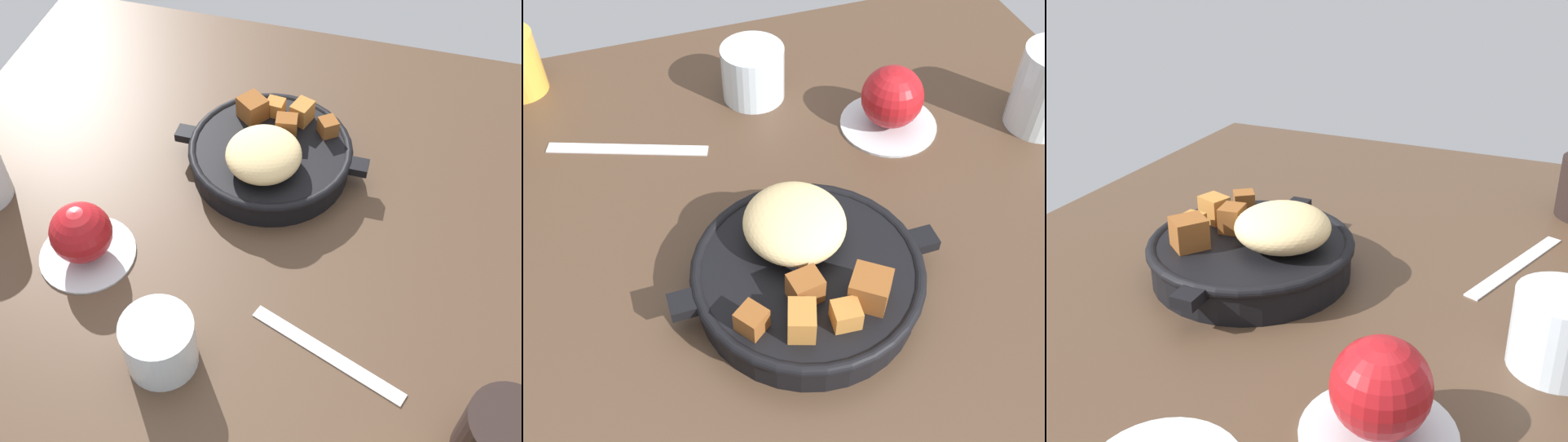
# 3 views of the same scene
# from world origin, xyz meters

# --- Properties ---
(ground_plane) EXTENTS (0.98, 0.80, 0.02)m
(ground_plane) POSITION_xyz_m (0.00, 0.00, -0.01)
(ground_plane) COLOR #473323
(cast_iron_skillet) EXTENTS (0.26, 0.22, 0.08)m
(cast_iron_skillet) POSITION_xyz_m (0.03, -0.07, 0.03)
(cast_iron_skillet) COLOR black
(cast_iron_skillet) RESTS_ON ground_plane
(saucer_plate) EXTENTS (0.12, 0.12, 0.01)m
(saucer_plate) POSITION_xyz_m (0.21, 0.12, 0.00)
(saucer_plate) COLOR #B7BABF
(saucer_plate) RESTS_ON ground_plane
(red_apple) EXTENTS (0.07, 0.07, 0.07)m
(red_apple) POSITION_xyz_m (0.21, 0.12, 0.04)
(red_apple) COLOR maroon
(red_apple) RESTS_ON saucer_plate
(butter_knife) EXTENTS (0.18, 0.08, 0.00)m
(butter_knife) POSITION_xyz_m (-0.10, 0.18, 0.00)
(butter_knife) COLOR silver
(butter_knife) RESTS_ON ground_plane
(water_glass_short) EXTENTS (0.08, 0.08, 0.07)m
(water_glass_short) POSITION_xyz_m (0.07, 0.23, 0.03)
(water_glass_short) COLOR silver
(water_glass_short) RESTS_ON ground_plane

